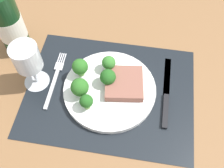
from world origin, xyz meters
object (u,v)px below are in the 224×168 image
at_px(wine_bottle, 9,23).
at_px(plate, 110,90).
at_px(steak, 124,83).
at_px(knife, 166,97).
at_px(fork, 55,79).
at_px(wine_glass, 28,58).

bearing_deg(wine_bottle, plate, -20.39).
relative_size(plate, steak, 2.46).
height_order(plate, knife, plate).
height_order(fork, wine_bottle, wine_bottle).
bearing_deg(plate, wine_bottle, 159.61).
xyz_separation_m(plate, wine_bottle, (-0.30, 0.11, 0.09)).
bearing_deg(wine_bottle, steak, -16.04).
distance_m(steak, wine_glass, 0.26).
xyz_separation_m(fork, wine_bottle, (-0.14, 0.10, 0.10)).
relative_size(fork, wine_bottle, 0.67).
xyz_separation_m(fork, wine_glass, (-0.05, -0.01, 0.10)).
bearing_deg(knife, steak, 174.99).
bearing_deg(plate, knife, 1.94).
height_order(steak, knife, steak).
relative_size(knife, wine_bottle, 0.80).
distance_m(steak, fork, 0.20).
distance_m(steak, wine_bottle, 0.36).
bearing_deg(knife, plate, -178.55).
bearing_deg(steak, knife, -4.52).
height_order(plate, wine_glass, wine_glass).
height_order(fork, knife, knife).
relative_size(plate, wine_bottle, 0.89).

